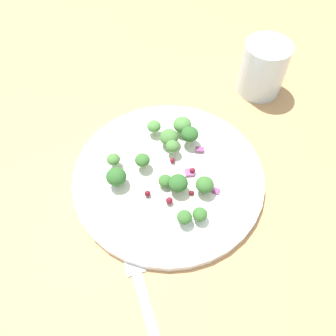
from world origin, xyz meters
TOP-DOWN VIEW (x-y plane):
  - ground_plane at (0.00, 0.00)cm, footprint 180.00×180.00cm
  - plate at (2.87, -1.92)cm, footprint 27.92×27.92cm
  - dressing_pool at (2.87, -1.92)cm, footprint 16.19×16.19cm
  - broccoli_floret_0 at (4.96, -9.66)cm, footprint 1.98×1.98cm
  - broccoli_floret_1 at (-0.83, -0.88)cm, footprint 2.15×2.15cm
  - broccoli_floret_2 at (-4.34, -3.69)cm, footprint 2.82×2.82cm
  - broccoli_floret_3 at (6.09, 3.63)cm, footprint 2.65×2.65cm
  - broccoli_floret_4 at (5.04, 6.03)cm, footprint 2.83×2.83cm
  - broccoli_floret_5 at (4.22, -4.77)cm, footprint 2.68×2.68cm
  - broccoli_floret_6 at (0.66, 5.67)cm, footprint 2.15×2.15cm
  - broccoli_floret_7 at (-5.05, -0.56)cm, footprint 1.95×1.95cm
  - broccoli_floret_8 at (7.00, -9.18)cm, footprint 1.98×1.98cm
  - broccoli_floret_9 at (2.99, 3.50)cm, footprint 2.82×2.82cm
  - broccoli_floret_10 at (3.49, 1.64)cm, footprint 2.01×2.01cm
  - broccoli_floret_11 at (7.84, -4.97)cm, footprint 2.52×2.52cm
  - broccoli_floret_12 at (2.44, -3.91)cm, footprint 1.95×1.95cm
  - cranberry_0 at (3.00, -6.87)cm, footprint 0.95×0.95cm
  - cranberry_1 at (6.12, -5.44)cm, footprint 0.72×0.72cm
  - cranberry_2 at (6.36, -1.88)cm, footprint 0.85×0.85cm
  - cranberry_3 at (3.48, 0.14)cm, footprint 0.75×0.75cm
  - cranberry_4 at (0.44, -5.69)cm, footprint 0.85×0.85cm
  - onion_bit_0 at (7.64, 2.08)cm, footprint 1.31×0.92cm
  - onion_bit_1 at (9.42, -4.94)cm, footprint 1.61×1.43cm
  - onion_bit_2 at (5.95, -1.98)cm, footprint 1.37×1.37cm
  - fork at (0.40, -20.49)cm, footprint 7.64×18.20cm
  - water_glass at (19.04, 17.48)cm, footprint 7.76×7.76cm

SIDE VIEW (x-z plane):
  - ground_plane at x=0.00cm, z-range -2.00..0.00cm
  - fork at x=0.40cm, z-range 0.00..0.50cm
  - plate at x=2.87cm, z-range 0.01..1.71cm
  - dressing_pool at x=2.87cm, z-range 1.20..1.40cm
  - onion_bit_1 at x=9.42cm, z-range 1.37..1.68cm
  - onion_bit_2 at x=5.95cm, z-range 1.39..1.85cm
  - cranberry_1 at x=6.12cm, z-range 1.29..2.01cm
  - onion_bit_0 at x=7.64cm, z-range 1.69..2.02cm
  - cranberry_3 at x=3.48cm, z-range 1.51..2.26cm
  - cranberry_4 at x=0.44cm, z-range 1.53..2.38cm
  - cranberry_2 at x=6.36cm, z-range 1.56..2.41cm
  - cranberry_0 at x=3.00cm, z-range 1.59..2.54cm
  - broccoli_floret_12 at x=2.44cm, z-range 1.40..3.37cm
  - broccoli_floret_8 at x=7.00cm, z-range 1.49..3.49cm
  - broccoli_floret_0 at x=4.96cm, z-range 1.64..3.65cm
  - broccoli_floret_7 at x=-5.05cm, z-range 1.89..3.87cm
  - broccoli_floret_9 at x=2.99cm, z-range 1.54..4.39cm
  - broccoli_floret_4 at x=5.04cm, z-range 1.54..4.40cm
  - broccoli_floret_6 at x=0.66cm, z-range 1.90..4.07cm
  - broccoli_floret_11 at x=7.84cm, z-range 1.76..4.30cm
  - broccoli_floret_2 at x=-4.34cm, z-range 1.67..4.53cm
  - broccoli_floret_5 at x=4.22cm, z-range 1.78..4.49cm
  - broccoli_floret_1 at x=-0.83cm, z-range 2.06..4.24cm
  - broccoli_floret_10 at x=3.49cm, z-range 2.14..4.17cm
  - broccoli_floret_3 at x=6.09cm, z-range 2.17..4.86cm
  - water_glass at x=19.04cm, z-range 0.00..9.12cm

